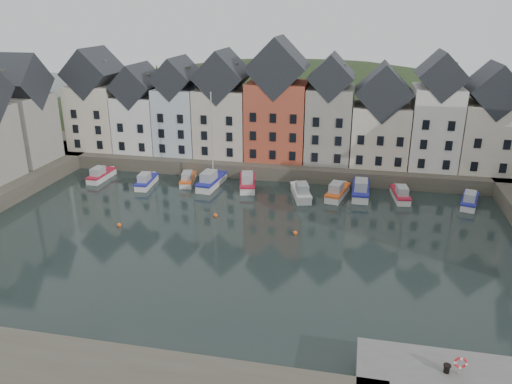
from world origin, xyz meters
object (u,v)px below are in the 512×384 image
(boat_a, at_px, (101,175))
(life_ring_post, at_px, (460,363))
(boat_d, at_px, (211,181))
(mooring_bollard, at_px, (447,368))

(boat_a, xyz_separation_m, life_ring_post, (43.32, -35.22, 2.20))
(boat_d, bearing_deg, life_ring_post, -48.28)
(mooring_bollard, relative_size, life_ring_post, 0.43)
(mooring_bollard, bearing_deg, boat_a, 140.46)
(boat_d, relative_size, life_ring_post, 10.18)
(mooring_bollard, xyz_separation_m, life_ring_post, (0.72, -0.05, 0.55))
(boat_d, bearing_deg, mooring_bollard, -48.99)
(boat_d, distance_m, life_ring_post, 44.59)
(boat_a, distance_m, boat_d, 16.54)
(life_ring_post, bearing_deg, mooring_bollard, 175.92)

